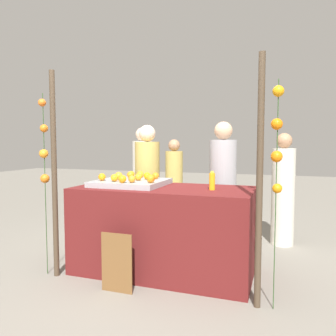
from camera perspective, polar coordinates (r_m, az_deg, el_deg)
name	(u,v)px	position (r m, az deg, el deg)	size (l,w,h in m)	color
ground_plane	(164,271)	(3.83, -0.77, -17.33)	(24.00, 24.00, 0.00)	gray
stall_counter	(164,230)	(3.68, -0.78, -10.56)	(1.91, 0.90, 0.93)	#5B1919
orange_tray	(131,183)	(3.79, -6.38, -2.52)	(0.76, 0.72, 0.06)	#9EA0A5
orange_0	(140,174)	(4.01, -4.82, -1.12)	(0.08, 0.08, 0.08)	orange
orange_1	(132,179)	(3.52, -6.24, -1.91)	(0.08, 0.08, 0.08)	orange
orange_2	(102,177)	(3.77, -11.32, -1.53)	(0.08, 0.08, 0.08)	orange
orange_3	(119,176)	(3.86, -8.50, -1.32)	(0.09, 0.09, 0.09)	orange
orange_4	(156,176)	(3.85, -2.17, -1.36)	(0.08, 0.08, 0.08)	orange
orange_5	(122,179)	(3.52, -7.88, -1.88)	(0.08, 0.08, 0.08)	orange
orange_6	(147,176)	(3.82, -3.63, -1.38)	(0.08, 0.08, 0.08)	orange
orange_7	(114,178)	(3.65, -9.23, -1.68)	(0.08, 0.08, 0.08)	orange
orange_8	(130,175)	(3.97, -6.50, -1.17)	(0.08, 0.08, 0.08)	orange
orange_9	(151,179)	(3.49, -3.00, -1.87)	(0.09, 0.09, 0.09)	orange
orange_10	(132,174)	(4.11, -6.27, -1.04)	(0.08, 0.08, 0.08)	orange
orange_11	(138,177)	(3.72, -5.15, -1.56)	(0.08, 0.08, 0.08)	orange
juice_bottle	(212,181)	(3.41, 7.61, -2.26)	(0.06, 0.06, 0.19)	orange
chalkboard_sign	(117,263)	(3.28, -8.77, -15.93)	(0.32, 0.03, 0.58)	brown
vendor_left	(147,191)	(4.49, -3.58, -3.93)	(0.33, 0.33, 1.65)	tan
vendor_right	(223,193)	(4.24, 9.41, -4.29)	(0.34, 0.34, 1.68)	#99999E
crowd_person_0	(174,186)	(5.66, 1.05, -3.05)	(0.30, 0.30, 1.48)	tan
crowd_person_1	(283,193)	(4.85, 19.22, -4.12)	(0.31, 0.31, 1.55)	beige
crowd_person_2	(143,180)	(5.65, -4.42, -2.14)	(0.34, 0.34, 1.67)	beige
canopy_post_left	(54,175)	(3.65, -19.02, -1.16)	(0.06, 0.06, 2.16)	#473828
canopy_post_right	(260,183)	(2.88, 15.51, -2.47)	(0.06, 0.06, 2.16)	#473828
garland_strand_left	(44,149)	(3.73, -20.62, 3.16)	(0.10, 0.11, 1.93)	#2D4C23
garland_strand_right	(277,139)	(2.87, 18.31, 4.84)	(0.10, 0.10, 1.93)	#2D4C23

